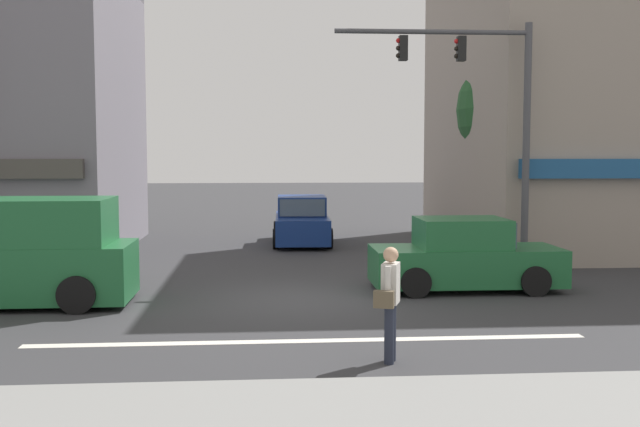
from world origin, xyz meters
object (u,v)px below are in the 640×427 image
at_px(street_tree, 524,110).
at_px(sedan_crossing_center, 465,258).
at_px(pedestrian_foreground_with_bag, 390,297).
at_px(van_crossing_leftbound, 18,255).
at_px(traffic_light_mast, 488,105).
at_px(sedan_crossing_rightbound, 302,222).

distance_m(street_tree, sedan_crossing_center, 8.47).
distance_m(street_tree, pedestrian_foreground_with_bag, 14.20).
bearing_deg(van_crossing_leftbound, sedan_crossing_center, 5.89).
relative_size(van_crossing_leftbound, pedestrian_foreground_with_bag, 2.76).
height_order(traffic_light_mast, pedestrian_foreground_with_bag, traffic_light_mast).
bearing_deg(street_tree, sedan_crossing_center, -118.52).
bearing_deg(sedan_crossing_rightbound, traffic_light_mast, -55.77).
xyz_separation_m(sedan_crossing_center, pedestrian_foreground_with_bag, (-2.61, -5.55, 0.24)).
bearing_deg(pedestrian_foreground_with_bag, street_tree, 62.97).
bearing_deg(sedan_crossing_rightbound, pedestrian_foreground_with_bag, -87.92).
bearing_deg(sedan_crossing_center, sedan_crossing_rightbound, 109.94).
distance_m(sedan_crossing_center, sedan_crossing_rightbound, 9.17).
relative_size(sedan_crossing_center, sedan_crossing_rightbound, 0.99).
xyz_separation_m(traffic_light_mast, pedestrian_foreground_with_bag, (-3.78, -7.85, -3.22)).
bearing_deg(van_crossing_leftbound, sedan_crossing_rightbound, 57.50).
height_order(sedan_crossing_rightbound, van_crossing_leftbound, van_crossing_leftbound).
bearing_deg(traffic_light_mast, sedan_crossing_rightbound, 124.23).
bearing_deg(sedan_crossing_rightbound, sedan_crossing_center, -70.06).
bearing_deg(sedan_crossing_center, street_tree, 61.48).
relative_size(street_tree, sedan_crossing_center, 1.56).
bearing_deg(pedestrian_foreground_with_bag, sedan_crossing_rightbound, 92.08).
distance_m(traffic_light_mast, van_crossing_leftbound, 11.35).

